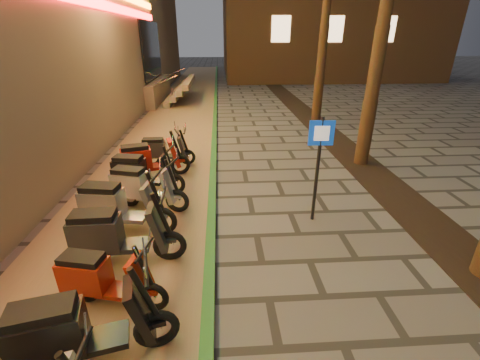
{
  "coord_description": "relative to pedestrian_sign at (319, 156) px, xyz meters",
  "views": [
    {
      "loc": [
        -0.66,
        -1.91,
        3.58
      ],
      "look_at": [
        -0.33,
        3.35,
        1.2
      ],
      "focal_mm": 24.0,
      "sensor_mm": 36.0,
      "label": 1
    }
  ],
  "objects": [
    {
      "name": "scooter_12",
      "position": [
        -3.65,
        3.35,
        -0.95
      ],
      "size": [
        1.54,
        0.54,
        1.09
      ],
      "rotation": [
        0.0,
        0.0,
        0.0
      ],
      "color": "black",
      "rests_on": "ground"
    },
    {
      "name": "scooter_8",
      "position": [
        -3.94,
        -0.2,
        -0.86
      ],
      "size": [
        1.86,
        0.78,
        1.31
      ],
      "rotation": [
        0.0,
        0.0,
        -0.16
      ],
      "color": "black",
      "rests_on": "ground"
    },
    {
      "name": "green_curb",
      "position": [
        -2.15,
        6.12,
        -1.38
      ],
      "size": [
        0.18,
        60.0,
        0.1
      ],
      "primitive_type": "cube",
      "color": "#266627",
      "rests_on": "ground"
    },
    {
      "name": "parking_strip",
      "position": [
        -3.85,
        6.12,
        -1.42
      ],
      "size": [
        3.4,
        60.0,
        0.01
      ],
      "primitive_type": "cube",
      "color": "#8C7251",
      "rests_on": "ground"
    },
    {
      "name": "scooter_6",
      "position": [
        -3.64,
        -2.14,
        -0.96
      ],
      "size": [
        1.54,
        0.71,
        1.09
      ],
      "rotation": [
        0.0,
        0.0,
        -0.21
      ],
      "color": "black",
      "rests_on": "ground"
    },
    {
      "name": "pedestrian_sign",
      "position": [
        0.0,
        0.0,
        0.0
      ],
      "size": [
        0.49,
        0.1,
        2.21
      ],
      "rotation": [
        0.0,
        0.0,
        -0.05
      ],
      "color": "black",
      "rests_on": "ground"
    },
    {
      "name": "scooter_11",
      "position": [
        -3.88,
        2.37,
        -0.87
      ],
      "size": [
        1.81,
        0.95,
        1.28
      ],
      "rotation": [
        0.0,
        0.0,
        0.3
      ],
      "color": "black",
      "rests_on": "ground"
    },
    {
      "name": "scooter_9",
      "position": [
        -3.69,
        0.72,
        -0.89
      ],
      "size": [
        1.74,
        0.88,
        1.23
      ],
      "rotation": [
        0.0,
        0.0,
        -0.27
      ],
      "color": "black",
      "rests_on": "ground"
    },
    {
      "name": "scooter_10",
      "position": [
        -3.88,
        1.54,
        -0.89
      ],
      "size": [
        1.76,
        0.74,
        1.23
      ],
      "rotation": [
        0.0,
        0.0,
        -0.17
      ],
      "color": "black",
      "rests_on": "ground"
    },
    {
      "name": "scooter_7",
      "position": [
        -3.71,
        -1.2,
        -0.86
      ],
      "size": [
        1.85,
        0.65,
        1.31
      ],
      "rotation": [
        0.0,
        0.0,
        0.03
      ],
      "color": "black",
      "rests_on": "ground"
    },
    {
      "name": "planting_strip",
      "position": [
        2.35,
        1.12,
        -1.42
      ],
      "size": [
        1.2,
        40.0,
        0.02
      ],
      "primitive_type": "cube",
      "color": "black",
      "rests_on": "ground"
    },
    {
      "name": "scooter_5",
      "position": [
        -3.59,
        -3.09,
        -0.87
      ],
      "size": [
        1.81,
        0.86,
        1.28
      ],
      "rotation": [
        0.0,
        0.0,
        0.23
      ],
      "color": "black",
      "rests_on": "ground"
    }
  ]
}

